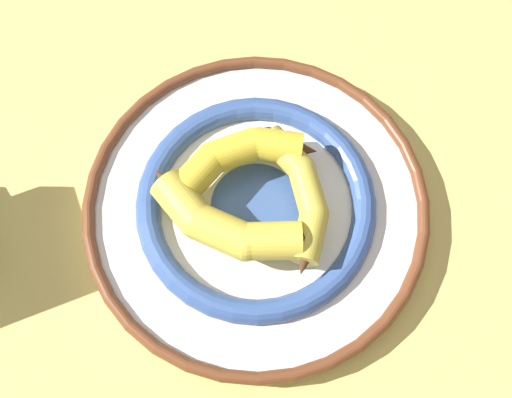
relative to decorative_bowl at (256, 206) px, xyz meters
name	(u,v)px	position (x,y,z in m)	size (l,w,h in m)	color
ground_plane	(216,203)	(0.04, 0.02, -0.02)	(2.80, 2.80, 0.00)	#E5CC6B
decorative_bowl	(256,206)	(0.00, 0.00, 0.00)	(0.38, 0.38, 0.04)	white
banana_a	(239,156)	(0.04, -0.02, 0.04)	(0.10, 0.16, 0.04)	yellow
banana_b	(221,224)	(0.00, 0.05, 0.04)	(0.18, 0.09, 0.04)	yellow
banana_c	(302,195)	(-0.04, -0.03, 0.04)	(0.15, 0.11, 0.03)	gold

